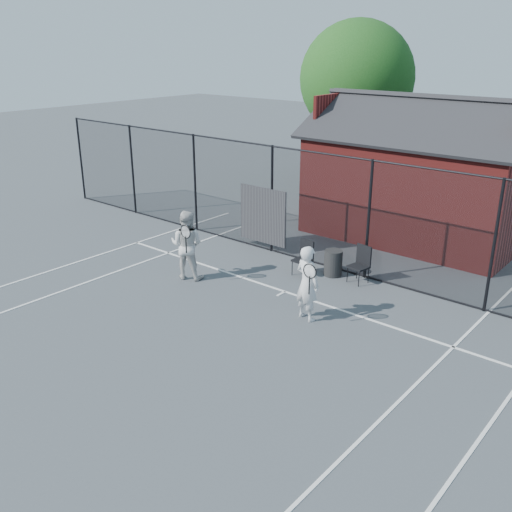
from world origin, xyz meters
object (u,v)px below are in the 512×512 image
Objects in this scene: chair_right at (302,259)px; player_front at (307,283)px; clubhouse at (420,183)px; chair_left at (358,265)px; player_back at (187,245)px; waste_bin at (333,263)px.

player_front is at bearing -47.89° from chair_right.
clubhouse is at bearing 95.74° from player_front.
clubhouse reaches higher than chair_left.
player_back is 2.92m from chair_right.
clubhouse is 7.14× the size of chair_left.
chair_left is 1.36× the size of waste_bin.
clubhouse reaches higher than player_front.
waste_bin is at bearing -92.49° from clubhouse.
clubhouse is 3.72× the size of player_back.
player_front reaches higher than chair_left.
player_back is 2.62× the size of waste_bin.
chair_right is at bearing 42.70° from player_back.
clubhouse is 6.90m from player_front.
chair_left reaches higher than chair_right.
chair_right is (-0.80, -4.90, -1.17)m from clubhouse.
player_front is at bearing 0.51° from player_back.
player_back is 1.92× the size of chair_left.
player_front is 3.61m from player_back.
chair_right is 1.32× the size of waste_bin.
player_front is at bearing -76.95° from chair_left.
player_front is 2.46m from chair_right.
clubhouse is 3.93× the size of player_front.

